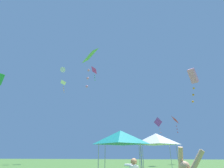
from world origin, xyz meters
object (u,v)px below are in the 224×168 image
at_px(kite_lime_diamond, 89,56).
at_px(kite_magenta_diamond, 95,71).
at_px(kite_red_diamond, 176,120).
at_px(kite_purple_diamond, 158,123).
at_px(canopy_tent_teal, 121,137).
at_px(kite_pink_box, 193,77).
at_px(kite_white_diamond, 63,83).
at_px(kite_white_delta, 63,70).
at_px(canopy_tent_white, 156,139).

bearing_deg(kite_lime_diamond, kite_magenta_diamond, 101.73).
distance_m(kite_red_diamond, kite_magenta_diamond, 19.10).
bearing_deg(kite_purple_diamond, kite_red_diamond, 49.06).
height_order(canopy_tent_teal, kite_purple_diamond, kite_purple_diamond).
bearing_deg(kite_pink_box, kite_purple_diamond, 95.18).
height_order(kite_white_diamond, kite_magenta_diamond, kite_white_diamond).
bearing_deg(kite_purple_diamond, kite_magenta_diamond, -153.03).
relative_size(kite_red_diamond, kite_lime_diamond, 1.06).
distance_m(canopy_tent_teal, kite_purple_diamond, 17.64).
height_order(kite_purple_diamond, kite_lime_diamond, kite_lime_diamond).
bearing_deg(canopy_tent_teal, kite_white_diamond, 125.18).
bearing_deg(kite_red_diamond, kite_white_diamond, -179.14).
relative_size(kite_purple_diamond, kite_lime_diamond, 1.00).
height_order(canopy_tent_teal, kite_magenta_diamond, kite_magenta_diamond).
distance_m(kite_white_delta, kite_white_diamond, 3.49).
height_order(canopy_tent_teal, kite_red_diamond, kite_red_diamond).
xyz_separation_m(kite_pink_box, kite_magenta_diamond, (-11.82, 9.85, 6.35)).
relative_size(canopy_tent_teal, kite_white_delta, 2.37).
xyz_separation_m(canopy_tent_teal, kite_purple_diamond, (5.47, 16.34, 3.78)).
height_order(kite_white_delta, kite_white_diamond, kite_white_delta).
bearing_deg(kite_purple_diamond, kite_white_delta, 168.20).
bearing_deg(kite_white_diamond, kite_magenta_diamond, -45.31).
bearing_deg(kite_lime_diamond, kite_pink_box, 28.74).
xyz_separation_m(kite_purple_diamond, kite_magenta_diamond, (-10.45, -5.32, 8.05)).
distance_m(canopy_tent_teal, kite_red_diamond, 23.81).
xyz_separation_m(canopy_tent_teal, kite_lime_diamond, (-1.94, -3.64, 5.36)).
height_order(kite_red_diamond, kite_white_diamond, kite_white_diamond).
height_order(canopy_tent_teal, kite_white_diamond, kite_white_diamond).
height_order(kite_purple_diamond, kite_white_diamond, kite_white_diamond).
bearing_deg(kite_red_diamond, kite_lime_diamond, -115.05).
bearing_deg(kite_pink_box, canopy_tent_teal, -170.27).
distance_m(kite_white_diamond, kite_pink_box, 30.40).
bearing_deg(kite_purple_diamond, kite_pink_box, -84.82).
height_order(kite_white_diamond, kite_lime_diamond, kite_white_diamond).
relative_size(kite_red_diamond, kite_pink_box, 0.99).
distance_m(kite_red_diamond, kite_lime_diamond, 27.41).
bearing_deg(kite_magenta_diamond, kite_red_diamond, 34.74).
bearing_deg(kite_lime_diamond, kite_white_delta, 118.46).
bearing_deg(kite_white_diamond, kite_pink_box, -42.40).
bearing_deg(canopy_tent_teal, canopy_tent_white, 56.22).
relative_size(canopy_tent_teal, kite_pink_box, 1.07).
bearing_deg(kite_red_diamond, canopy_tent_teal, -114.53).
bearing_deg(kite_white_diamond, kite_purple_diamond, -12.53).
height_order(kite_red_diamond, kite_pink_box, kite_pink_box).
relative_size(kite_white_delta, kite_purple_diamond, 0.49).
bearing_deg(canopy_tent_teal, kite_red_diamond, 65.47).
xyz_separation_m(canopy_tent_white, kite_pink_box, (3.43, -3.93, 5.25)).
xyz_separation_m(canopy_tent_teal, kite_pink_box, (6.84, 1.17, 5.49)).
relative_size(kite_purple_diamond, kite_magenta_diamond, 1.20).
bearing_deg(kite_white_delta, canopy_tent_white, -40.00).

